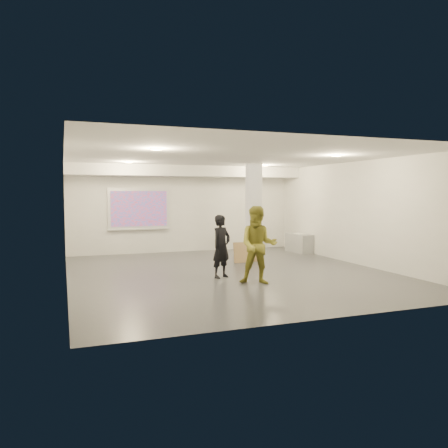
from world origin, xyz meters
name	(u,v)px	position (x,y,z in m)	size (l,w,h in m)	color
floor	(229,273)	(0.00, 0.00, 0.00)	(8.00, 9.00, 0.01)	#33353A
ceiling	(229,157)	(0.00, 0.00, 3.00)	(8.00, 9.00, 0.01)	silver
wall_back	(184,209)	(0.00, 4.50, 1.50)	(8.00, 0.01, 3.00)	silver
wall_front	(328,228)	(0.00, -4.50, 1.50)	(8.00, 0.01, 3.00)	silver
wall_left	(65,218)	(-4.00, 0.00, 1.50)	(0.01, 9.00, 3.00)	silver
wall_right	(358,213)	(4.00, 0.00, 1.50)	(0.01, 9.00, 3.00)	silver
soffit_band	(188,171)	(0.00, 3.95, 2.82)	(8.00, 1.10, 0.36)	silver
downlight_nw	(129,162)	(-2.20, 2.50, 2.98)	(0.22, 0.22, 0.02)	#FFCF8A
downlight_ne	(265,166)	(2.20, 2.50, 2.98)	(0.22, 0.22, 0.02)	#FFCF8A
downlight_sw	(156,149)	(-2.20, -1.50, 2.98)	(0.22, 0.22, 0.02)	#FFCF8A
downlight_se	(336,156)	(2.20, -1.50, 2.98)	(0.22, 0.22, 0.02)	#FFCF8A
column	(254,212)	(1.50, 1.80, 1.50)	(0.52, 0.52, 3.00)	silver
projection_screen	(139,209)	(-1.60, 4.45, 1.53)	(2.10, 0.13, 1.42)	silver
credenza	(299,243)	(3.72, 2.83, 0.33)	(0.47, 1.12, 0.65)	gray
papers_stack	(300,234)	(3.70, 2.76, 0.66)	(0.28, 0.36, 0.02)	silver
cardboard_back	(243,252)	(0.98, 1.41, 0.31)	(0.56, 0.05, 0.61)	olive
cardboard_front	(252,252)	(1.30, 1.47, 0.29)	(0.53, 0.05, 0.58)	olive
woman	(221,246)	(-0.42, -0.56, 0.77)	(0.56, 0.37, 1.54)	black
man	(258,245)	(0.11, -1.56, 0.89)	(0.87, 0.68, 1.78)	olive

